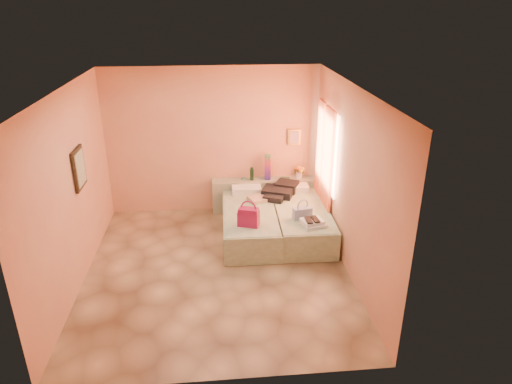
% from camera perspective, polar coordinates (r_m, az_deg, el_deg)
% --- Properties ---
extents(ground, '(4.50, 4.50, 0.00)m').
position_cam_1_polar(ground, '(7.24, -4.84, -9.59)').
color(ground, tan).
rests_on(ground, ground).
extents(room_walls, '(4.02, 4.51, 2.81)m').
position_cam_1_polar(room_walls, '(7.00, -3.72, 5.46)').
color(room_walls, '#DEAA76').
rests_on(room_walls, ground).
extents(headboard_ledge, '(2.05, 0.30, 0.65)m').
position_cam_1_polar(headboard_ledge, '(9.00, 1.08, -0.31)').
color(headboard_ledge, gray).
rests_on(headboard_ledge, ground).
extents(bed_left, '(0.94, 2.02, 0.50)m').
position_cam_1_polar(bed_left, '(8.05, -0.74, -3.87)').
color(bed_left, '#B4CCA4').
rests_on(bed_left, ground).
extents(bed_right, '(0.94, 2.02, 0.50)m').
position_cam_1_polar(bed_right, '(8.16, 5.58, -3.58)').
color(bed_right, '#B4CCA4').
rests_on(bed_right, ground).
extents(water_bottle, '(0.08, 0.08, 0.25)m').
position_cam_1_polar(water_bottle, '(8.79, -0.53, 2.29)').
color(water_bottle, '#133421').
rests_on(water_bottle, headboard_ledge).
extents(rainbow_box, '(0.14, 0.14, 0.50)m').
position_cam_1_polar(rainbow_box, '(8.78, 1.50, 3.12)').
color(rainbow_box, '#941245').
rests_on(rainbow_box, headboard_ledge).
extents(small_dish, '(0.11, 0.11, 0.03)m').
position_cam_1_polar(small_dish, '(8.85, -1.57, 1.65)').
color(small_dish, '#447E64').
rests_on(small_dish, headboard_ledge).
extents(green_book, '(0.19, 0.16, 0.03)m').
position_cam_1_polar(green_book, '(8.87, 3.65, 1.66)').
color(green_book, '#25452B').
rests_on(green_book, headboard_ledge).
extents(flower_vase, '(0.28, 0.28, 0.28)m').
position_cam_1_polar(flower_vase, '(8.94, 5.42, 2.64)').
color(flower_vase, white).
rests_on(flower_vase, headboard_ledge).
extents(magenta_handbag, '(0.38, 0.29, 0.31)m').
position_cam_1_polar(magenta_handbag, '(7.35, -0.94, -3.10)').
color(magenta_handbag, '#941245').
rests_on(magenta_handbag, bed_left).
extents(khaki_garment, '(0.48, 0.43, 0.07)m').
position_cam_1_polar(khaki_garment, '(8.31, 0.48, -0.82)').
color(khaki_garment, tan).
rests_on(khaki_garment, bed_left).
extents(clothes_pile, '(0.79, 0.79, 0.18)m').
position_cam_1_polar(clothes_pile, '(8.50, 3.09, 0.15)').
color(clothes_pile, black).
rests_on(clothes_pile, bed_right).
extents(blue_handbag, '(0.33, 0.20, 0.20)m').
position_cam_1_polar(blue_handbag, '(7.63, 5.82, -2.66)').
color(blue_handbag, '#405B9A').
rests_on(blue_handbag, bed_right).
extents(towel_stack, '(0.41, 0.37, 0.10)m').
position_cam_1_polar(towel_stack, '(7.44, 7.22, -3.86)').
color(towel_stack, white).
rests_on(towel_stack, bed_right).
extents(sandal_pair, '(0.19, 0.25, 0.03)m').
position_cam_1_polar(sandal_pair, '(7.40, 7.04, -3.48)').
color(sandal_pair, black).
rests_on(sandal_pair, towel_stack).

